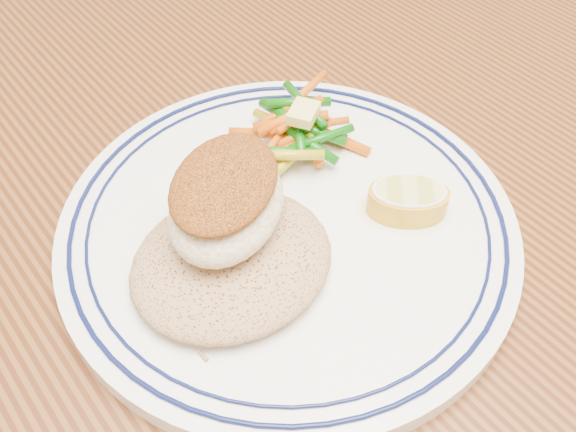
# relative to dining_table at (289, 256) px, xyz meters

# --- Properties ---
(dining_table) EXTENTS (1.50, 0.90, 0.75)m
(dining_table) POSITION_rel_dining_table_xyz_m (0.00, 0.00, 0.00)
(dining_table) COLOR #45210D
(dining_table) RESTS_ON ground
(plate) EXTENTS (0.30, 0.30, 0.02)m
(plate) POSITION_rel_dining_table_xyz_m (-0.04, -0.04, 0.11)
(plate) COLOR white
(plate) RESTS_ON dining_table
(rice_pilaf) EXTENTS (0.13, 0.11, 0.02)m
(rice_pilaf) POSITION_rel_dining_table_xyz_m (-0.09, -0.05, 0.12)
(rice_pilaf) COLOR #9F764F
(rice_pilaf) RESTS_ON plate
(fish_fillet) EXTENTS (0.11, 0.11, 0.05)m
(fish_fillet) POSITION_rel_dining_table_xyz_m (-0.08, -0.04, 0.15)
(fish_fillet) COLOR white
(fish_fillet) RESTS_ON rice_pilaf
(vegetable_pile) EXTENTS (0.11, 0.09, 0.03)m
(vegetable_pile) POSITION_rel_dining_table_xyz_m (0.01, 0.01, 0.12)
(vegetable_pile) COLOR #A89511
(vegetable_pile) RESTS_ON plate
(butter_pat) EXTENTS (0.03, 0.03, 0.01)m
(butter_pat) POSITION_rel_dining_table_xyz_m (0.02, 0.01, 0.14)
(butter_pat) COLOR #E7DC71
(butter_pat) RESTS_ON vegetable_pile
(lemon_wedge) EXTENTS (0.07, 0.07, 0.02)m
(lemon_wedge) POSITION_rel_dining_table_xyz_m (0.03, -0.09, 0.12)
(lemon_wedge) COLOR gold
(lemon_wedge) RESTS_ON plate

